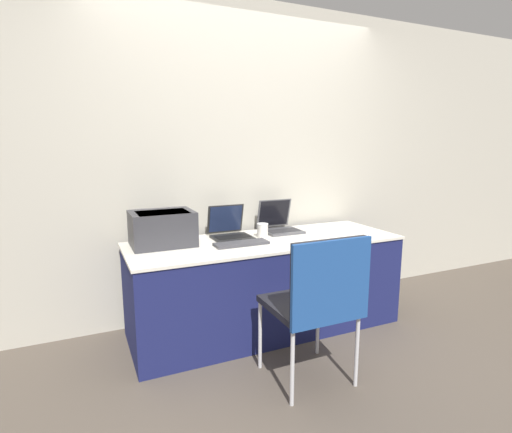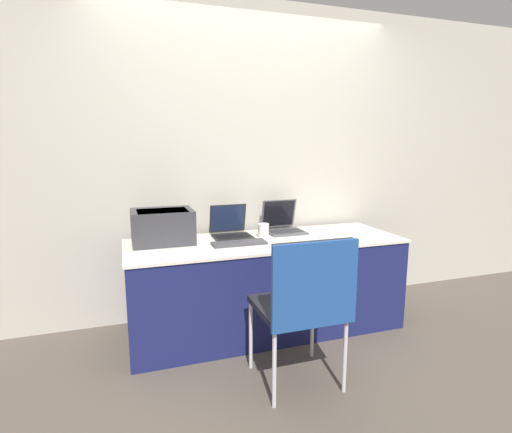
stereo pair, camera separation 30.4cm
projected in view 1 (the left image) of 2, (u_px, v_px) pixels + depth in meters
The scene contains 9 objects.
ground_plane at pixel (287, 347), 2.88m from camera, with size 14.00×14.00×0.00m, color brown.
wall_back at pixel (242, 162), 3.39m from camera, with size 8.00×0.05×2.60m.
table at pixel (266, 284), 3.14m from camera, with size 2.10×0.74×0.72m.
printer at pixel (162, 227), 2.88m from camera, with size 0.45×0.34×0.25m.
laptop_left at pixel (230, 231), 3.14m from camera, with size 0.30×0.30×0.25m.
laptop_right at pixel (279, 224), 3.36m from camera, with size 0.30×0.32×0.26m.
external_keyboard at pixel (241, 244), 2.91m from camera, with size 0.40×0.14×0.02m.
coffee_cup at pixel (263, 230), 3.14m from camera, with size 0.09×0.09×0.11m.
chair at pixel (319, 294), 2.31m from camera, with size 0.50×0.48×0.94m.
Camera 1 is at (-1.31, -2.33, 1.45)m, focal length 28.00 mm.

